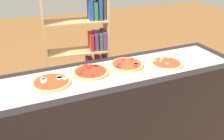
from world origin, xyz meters
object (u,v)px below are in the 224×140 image
(pizza_pepperoni_1, at_px, (91,72))
(pizza_pepperoni_2, at_px, (127,65))
(bookshelf, at_px, (86,52))
(pizza_mushroom_3, at_px, (166,63))
(pizza_mozzarella_0, at_px, (51,82))

(pizza_pepperoni_1, xyz_separation_m, pizza_pepperoni_2, (0.31, 0.00, 0.00))
(pizza_pepperoni_2, xyz_separation_m, bookshelf, (-0.03, 0.99, -0.25))
(pizza_pepperoni_1, distance_m, pizza_mushroom_3, 0.63)
(pizza_pepperoni_1, relative_size, pizza_pepperoni_2, 1.04)
(pizza_mozzarella_0, xyz_separation_m, bookshelf, (0.59, 1.05, -0.25))
(pizza_pepperoni_1, height_order, pizza_mushroom_3, pizza_mushroom_3)
(pizza_pepperoni_2, bearing_deg, pizza_mozzarella_0, -174.79)
(pizza_pepperoni_2, bearing_deg, bookshelf, 91.56)
(pizza_pepperoni_1, xyz_separation_m, pizza_mushroom_3, (0.62, -0.10, 0.00))
(bookshelf, bearing_deg, pizza_mozzarella_0, -119.63)
(pizza_pepperoni_2, xyz_separation_m, pizza_mushroom_3, (0.31, -0.10, -0.00))
(pizza_mushroom_3, distance_m, bookshelf, 1.17)
(pizza_mozzarella_0, bearing_deg, pizza_pepperoni_2, 5.21)
(pizza_mozzarella_0, relative_size, pizza_pepperoni_2, 1.00)
(pizza_pepperoni_1, relative_size, bookshelf, 0.20)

